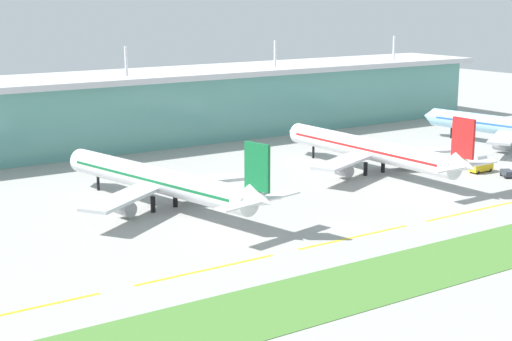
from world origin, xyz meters
TOP-DOWN VIEW (x-y plane):
  - ground_plane at (0.00, 0.00)m, footprint 600.00×600.00m
  - terminal_building at (-0.00, 109.36)m, footprint 288.00×34.00m
  - airliner_near_middle at (-24.91, 34.53)m, footprint 47.79×69.83m
  - airliner_far_middle at (38.80, 35.04)m, footprint 48.79×71.32m
  - taxiway_stripe_west at (-71.00, -6.62)m, footprint 28.00×0.70m
  - taxiway_stripe_mid_west at (-37.00, -6.62)m, footprint 28.00×0.70m
  - taxiway_stripe_centre at (-3.00, -6.62)m, footprint 28.00×0.70m
  - taxiway_stripe_mid_east at (31.00, -6.62)m, footprint 28.00×0.70m
  - grass_verge at (0.00, -27.22)m, footprint 300.00×18.00m
  - pushback_tug at (65.25, 11.01)m, footprint 4.30×5.01m
  - fuel_truck at (64.00, 18.92)m, footprint 7.23×2.76m

SIDE VIEW (x-z plane):
  - ground_plane at x=0.00m, z-range 0.00..0.00m
  - taxiway_stripe_west at x=-71.00m, z-range 0.00..0.04m
  - taxiway_stripe_mid_west at x=-37.00m, z-range 0.00..0.04m
  - taxiway_stripe_centre at x=-3.00m, z-range 0.00..0.04m
  - taxiway_stripe_mid_east at x=31.00m, z-range 0.00..0.04m
  - grass_verge at x=0.00m, z-range 0.00..0.10m
  - pushback_tug at x=65.25m, z-range 0.18..2.03m
  - fuel_truck at x=64.00m, z-range -0.21..4.74m
  - airliner_near_middle at x=-24.91m, z-range -2.99..15.91m
  - airliner_far_middle at x=38.80m, z-range -2.99..15.91m
  - terminal_building at x=0.00m, z-range -4.29..27.45m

